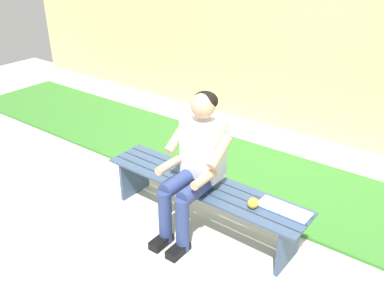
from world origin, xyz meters
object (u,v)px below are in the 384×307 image
bench_near (202,193)px  book_open (284,210)px  person_seated (195,162)px  apple (253,203)px

bench_near → book_open: 0.74m
person_seated → apple: (-0.53, -0.04, -0.20)m
person_seated → book_open: size_ratio=2.96×
bench_near → book_open: book_open is taller
apple → book_open: bearing=-152.2°
bench_near → apple: bearing=173.5°
bench_near → person_seated: person_seated is taller
apple → book_open: size_ratio=0.21×
person_seated → book_open: 0.79m
person_seated → apple: 0.57m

